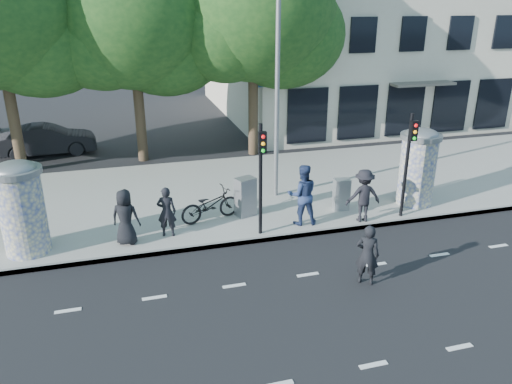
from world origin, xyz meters
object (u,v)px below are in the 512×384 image
object	(u,v)px
traffic_pole_far	(409,155)
ped_c	(302,195)
ad_column_right	(418,165)
street_lamp	(278,64)
car_mid	(48,140)
man_road	(367,255)
cabinet_right	(341,194)
traffic_pole_near	(261,169)
cabinet_left	(245,197)
ped_b	(167,212)
ad_column_left	(21,206)
ped_a	(125,217)
bicycle	(210,205)
ped_d	(363,196)

from	to	relation	value
traffic_pole_far	ped_c	xyz separation A→B (m)	(-3.35, 0.38, -1.11)
traffic_pole_far	ad_column_right	bearing A→B (deg)	42.21
street_lamp	car_mid	distance (m)	12.42
ped_c	car_mid	xyz separation A→B (m)	(-8.50, 10.58, -0.43)
man_road	cabinet_right	xyz separation A→B (m)	(1.25, 4.23, -0.12)
traffic_pole_near	cabinet_left	world-z (taller)	traffic_pole_near
ped_b	ped_c	size ratio (longest dim) A/B	0.79
traffic_pole_near	cabinet_left	bearing A→B (deg)	93.52
ad_column_left	car_mid	bearing A→B (deg)	92.54
ped_a	ad_column_left	bearing A→B (deg)	15.76
ped_b	ped_a	bearing A→B (deg)	22.68
ad_column_right	bicycle	xyz separation A→B (m)	(-7.07, 0.50, -0.86)
bicycle	cabinet_left	distance (m)	1.19
traffic_pole_near	ad_column_left	bearing A→B (deg)	173.89
ad_column_right	ped_c	world-z (taller)	ad_column_right
bicycle	ped_d	bearing A→B (deg)	-121.18
traffic_pole_far	ped_b	distance (m)	7.66
cabinet_right	ad_column_right	bearing A→B (deg)	3.66
ped_b	man_road	size ratio (longest dim) A/B	0.95
man_road	ped_b	bearing A→B (deg)	-7.33
ped_d	car_mid	xyz separation A→B (m)	(-10.44, 10.90, -0.31)
traffic_pole_near	cabinet_right	bearing A→B (deg)	19.01
ad_column_right	bicycle	bearing A→B (deg)	175.97
ad_column_right	street_lamp	bearing A→B (deg)	156.27
ped_b	cabinet_left	distance (m)	2.76
ped_d	ad_column_right	bearing A→B (deg)	-154.43
man_road	car_mid	world-z (taller)	man_road
traffic_pole_far	man_road	world-z (taller)	traffic_pole_far
ped_b	bicycle	size ratio (longest dim) A/B	0.77
street_lamp	ped_d	distance (m)	5.10
traffic_pole_near	bicycle	distance (m)	2.45
ped_d	car_mid	distance (m)	15.10
street_lamp	ped_b	xyz separation A→B (m)	(-4.11, -2.19, -3.87)
ped_b	ped_d	size ratio (longest dim) A/B	0.90
street_lamp	ped_b	world-z (taller)	street_lamp
ped_c	ped_b	bearing A→B (deg)	4.36
bicycle	cabinet_right	bearing A→B (deg)	-109.34
traffic_pole_far	traffic_pole_near	bearing A→B (deg)	180.00
ped_b	ped_d	bearing A→B (deg)	-172.35
ad_column_left	cabinet_right	bearing A→B (deg)	2.16
ad_column_left	ped_d	xyz separation A→B (m)	(9.98, -0.65, -0.53)
man_road	cabinet_left	xyz separation A→B (m)	(-1.96, 4.64, -0.02)
bicycle	ped_c	bearing A→B (deg)	-125.61
ped_a	ped_c	xyz separation A→B (m)	(5.35, -0.07, 0.14)
ped_a	cabinet_right	size ratio (longest dim) A/B	1.55
ad_column_left	ped_d	size ratio (longest dim) A/B	1.54
ad_column_right	bicycle	size ratio (longest dim) A/B	1.32
ped_a	traffic_pole_far	bearing A→B (deg)	-161.93
cabinet_left	cabinet_right	bearing A→B (deg)	-26.90
car_mid	ped_c	bearing A→B (deg)	-144.67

